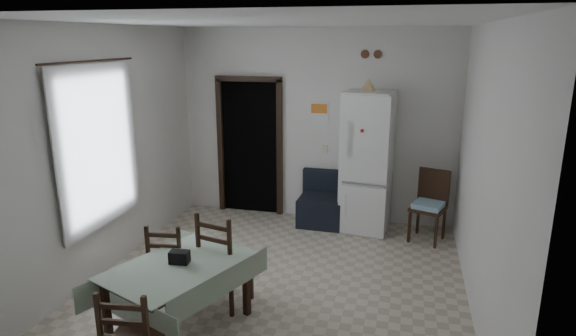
# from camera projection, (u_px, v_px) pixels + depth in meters

# --- Properties ---
(ground) EXTENTS (4.50, 4.50, 0.00)m
(ground) POSITION_uv_depth(u_px,v_px,m) (278.00, 283.00, 5.56)
(ground) COLOR beige
(ground) RESTS_ON ground
(ceiling) EXTENTS (4.20, 4.50, 0.02)m
(ceiling) POSITION_uv_depth(u_px,v_px,m) (276.00, 22.00, 4.81)
(ceiling) COLOR white
(ceiling) RESTS_ON ground
(wall_back) EXTENTS (4.20, 0.02, 2.90)m
(wall_back) POSITION_uv_depth(u_px,v_px,m) (316.00, 126.00, 7.29)
(wall_back) COLOR silver
(wall_back) RESTS_ON ground
(wall_front) EXTENTS (4.20, 0.02, 2.90)m
(wall_front) POSITION_uv_depth(u_px,v_px,m) (185.00, 247.00, 3.08)
(wall_front) COLOR silver
(wall_front) RESTS_ON ground
(wall_left) EXTENTS (0.02, 4.50, 2.90)m
(wall_left) POSITION_uv_depth(u_px,v_px,m) (105.00, 151.00, 5.67)
(wall_left) COLOR silver
(wall_left) RESTS_ON ground
(wall_right) EXTENTS (0.02, 4.50, 2.90)m
(wall_right) POSITION_uv_depth(u_px,v_px,m) (484.00, 175.00, 4.70)
(wall_right) COLOR silver
(wall_right) RESTS_ON ground
(doorway) EXTENTS (1.06, 0.52, 2.22)m
(doorway) POSITION_uv_depth(u_px,v_px,m) (254.00, 145.00, 7.83)
(doorway) COLOR black
(doorway) RESTS_ON ground
(window_recess) EXTENTS (0.10, 1.20, 1.60)m
(window_recess) POSITION_uv_depth(u_px,v_px,m) (90.00, 146.00, 5.47)
(window_recess) COLOR silver
(window_recess) RESTS_ON ground
(curtain) EXTENTS (0.02, 1.45, 1.85)m
(curtain) POSITION_uv_depth(u_px,v_px,m) (99.00, 147.00, 5.45)
(curtain) COLOR silver
(curtain) RESTS_ON ground
(curtain_rod) EXTENTS (0.02, 1.60, 0.02)m
(curtain_rod) POSITION_uv_depth(u_px,v_px,m) (90.00, 61.00, 5.20)
(curtain_rod) COLOR black
(curtain_rod) RESTS_ON ground
(calendar) EXTENTS (0.28, 0.02, 0.40)m
(calendar) POSITION_uv_depth(u_px,v_px,m) (319.00, 115.00, 7.23)
(calendar) COLOR white
(calendar) RESTS_ON ground
(calendar_image) EXTENTS (0.24, 0.01, 0.14)m
(calendar_image) POSITION_uv_depth(u_px,v_px,m) (319.00, 109.00, 7.19)
(calendar_image) COLOR orange
(calendar_image) RESTS_ON ground
(light_switch) EXTENTS (0.08, 0.02, 0.12)m
(light_switch) POSITION_uv_depth(u_px,v_px,m) (325.00, 149.00, 7.34)
(light_switch) COLOR beige
(light_switch) RESTS_ON ground
(vent_left) EXTENTS (0.12, 0.03, 0.12)m
(vent_left) POSITION_uv_depth(u_px,v_px,m) (365.00, 54.00, 6.84)
(vent_left) COLOR #553422
(vent_left) RESTS_ON ground
(vent_right) EXTENTS (0.12, 0.03, 0.12)m
(vent_right) POSITION_uv_depth(u_px,v_px,m) (378.00, 54.00, 6.79)
(vent_right) COLOR #553422
(vent_right) RESTS_ON ground
(emergency_light) EXTENTS (0.25, 0.07, 0.09)m
(emergency_light) POSITION_uv_depth(u_px,v_px,m) (412.00, 52.00, 6.65)
(emergency_light) COLOR white
(emergency_light) RESTS_ON ground
(fridge) EXTENTS (0.74, 0.74, 2.03)m
(fridge) POSITION_uv_depth(u_px,v_px,m) (367.00, 162.00, 6.92)
(fridge) COLOR white
(fridge) RESTS_ON ground
(tan_cone) EXTENTS (0.23, 0.23, 0.18)m
(tan_cone) POSITION_uv_depth(u_px,v_px,m) (368.00, 85.00, 6.62)
(tan_cone) COLOR tan
(tan_cone) RESTS_ON fridge
(navy_seat) EXTENTS (0.67, 0.65, 0.80)m
(navy_seat) POSITION_uv_depth(u_px,v_px,m) (321.00, 199.00, 7.23)
(navy_seat) COLOR black
(navy_seat) RESTS_ON ground
(corner_chair) EXTENTS (0.55, 0.55, 0.99)m
(corner_chair) POSITION_uv_depth(u_px,v_px,m) (428.00, 207.00, 6.61)
(corner_chair) COLOR black
(corner_chair) RESTS_ON ground
(dining_table) EXTENTS (1.30, 1.55, 0.69)m
(dining_table) POSITION_uv_depth(u_px,v_px,m) (180.00, 297.00, 4.60)
(dining_table) COLOR #9BB096
(dining_table) RESTS_ON ground
(black_bag) EXTENTS (0.19, 0.12, 0.12)m
(black_bag) POSITION_uv_depth(u_px,v_px,m) (179.00, 257.00, 4.53)
(black_bag) COLOR black
(black_bag) RESTS_ON dining_table
(dining_chair_far_left) EXTENTS (0.44, 0.44, 0.91)m
(dining_chair_far_left) POSITION_uv_depth(u_px,v_px,m) (171.00, 261.00, 5.11)
(dining_chair_far_left) COLOR black
(dining_chair_far_left) RESTS_ON ground
(dining_chair_far_right) EXTENTS (0.54, 0.54, 1.05)m
(dining_chair_far_right) POSITION_uv_depth(u_px,v_px,m) (225.00, 258.00, 5.02)
(dining_chair_far_right) COLOR black
(dining_chair_far_right) RESTS_ON ground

